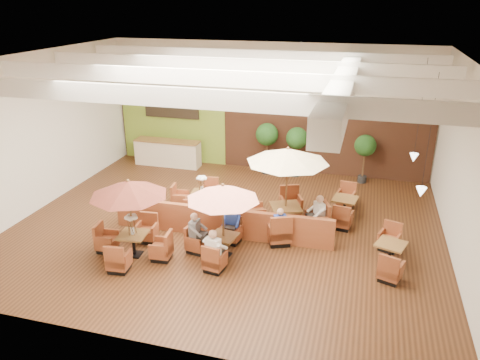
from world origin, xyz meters
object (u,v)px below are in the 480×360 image
(service_counter, at_px, (168,153))
(booth_divider, at_px, (221,222))
(table_0, at_px, (130,204))
(diner_2, at_px, (196,229))
(table_1, at_px, (221,204))
(diner_4, at_px, (318,211))
(topiary_0, at_px, (267,136))
(table_5, at_px, (344,208))
(table_2, at_px, (287,175))
(topiary_2, at_px, (365,147))
(topiary_1, at_px, (297,140))
(table_4, at_px, (390,254))
(diner_0, at_px, (214,246))
(table_3, at_px, (197,198))
(diner_1, at_px, (232,221))
(diner_3, at_px, (279,222))

(service_counter, bearing_deg, booth_divider, -53.03)
(table_0, xyz_separation_m, diner_2, (1.74, 0.69, -0.90))
(table_1, xyz_separation_m, diner_4, (2.55, 2.21, -0.91))
(topiary_0, height_order, diner_4, topiary_0)
(table_5, distance_m, topiary_0, 5.22)
(table_1, distance_m, table_5, 5.12)
(table_5, bearing_deg, table_2, -132.99)
(topiary_2, bearing_deg, booth_divider, -124.76)
(table_0, xyz_separation_m, diner_4, (5.09, 2.89, -0.88))
(topiary_0, relative_size, topiary_1, 1.04)
(table_5, height_order, diner_4, diner_4)
(table_4, xyz_separation_m, diner_0, (-4.75, -1.66, 0.44))
(booth_divider, relative_size, table_3, 3.04)
(table_2, xyz_separation_m, diner_0, (-1.45, -3.06, -1.15))
(table_1, xyz_separation_m, topiary_0, (-0.26, 7.20, -0.03))
(table_4, distance_m, topiary_0, 8.26)
(table_1, height_order, diner_2, table_1)
(table_4, bearing_deg, table_2, 176.17)
(table_1, relative_size, topiary_1, 1.09)
(diner_1, bearing_deg, booth_divider, -33.35)
(table_3, bearing_deg, diner_0, -69.95)
(table_3, xyz_separation_m, diner_2, (1.08, -2.87, 0.33))
(booth_divider, bearing_deg, topiary_2, 53.56)
(table_1, bearing_deg, table_4, 18.59)
(table_5, relative_size, topiary_2, 1.21)
(table_2, xyz_separation_m, topiary_1, (-0.47, 4.99, -0.33))
(table_4, distance_m, diner_1, 4.77)
(table_2, height_order, table_5, table_2)
(booth_divider, distance_m, diner_3, 1.90)
(table_4, bearing_deg, table_0, -149.41)
(table_3, bearing_deg, diner_1, -53.74)
(table_5, distance_m, diner_2, 5.52)
(table_0, height_order, table_3, table_0)
(diner_0, relative_size, diner_1, 1.11)
(booth_divider, height_order, diner_3, diner_3)
(table_0, relative_size, topiary_2, 1.20)
(booth_divider, relative_size, topiary_1, 3.34)
(topiary_1, bearing_deg, service_counter, -178.04)
(table_3, height_order, topiary_1, topiary_1)
(diner_1, bearing_deg, diner_4, -152.37)
(table_5, bearing_deg, topiary_2, 90.78)
(service_counter, distance_m, table_3, 5.07)
(diner_4, bearing_deg, topiary_2, -45.21)
(table_2, xyz_separation_m, topiary_2, (2.33, 4.99, -0.41))
(table_3, relative_size, topiary_0, 1.06)
(booth_divider, relative_size, table_1, 3.08)
(table_5, distance_m, diner_0, 5.58)
(topiary_2, bearing_deg, table_0, -128.90)
(table_3, bearing_deg, table_0, -107.90)
(booth_divider, bearing_deg, table_1, -72.65)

